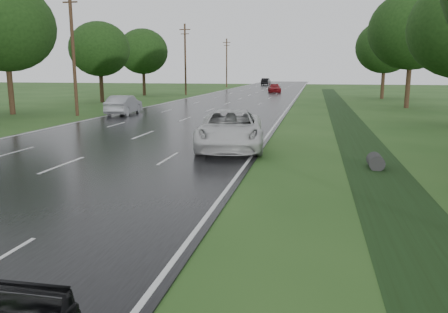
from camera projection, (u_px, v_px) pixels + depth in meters
name	position (u px, v px, depth m)	size (l,w,h in m)	color
road	(236.00, 100.00, 51.97)	(14.00, 180.00, 0.04)	black
edge_stripe_east	(293.00, 101.00, 50.62)	(0.12, 180.00, 0.01)	silver
edge_stripe_west	(182.00, 99.00, 53.31)	(0.12, 180.00, 0.01)	silver
center_line	(236.00, 100.00, 51.97)	(0.12, 180.00, 0.01)	silver
drainage_ditch	(355.00, 134.00, 24.42)	(2.20, 120.00, 0.56)	black
utility_pole_mid	(73.00, 48.00, 33.59)	(1.60, 0.26, 10.00)	#362516
utility_pole_far	(185.00, 58.00, 62.41)	(1.60, 0.26, 10.00)	#362516
utility_pole_distant	(227.00, 62.00, 91.22)	(1.60, 0.26, 10.00)	#362516
tree_east_d	(412.00, 31.00, 40.32)	(8.00, 8.00, 10.76)	#362516
tree_east_f	(385.00, 47.00, 53.97)	(7.20, 7.20, 9.62)	#362516
tree_west_c	(5.00, 27.00, 34.42)	(7.80, 7.80, 10.43)	#362516
tree_west_d	(100.00, 49.00, 47.91)	(6.60, 6.60, 8.80)	#362516
tree_west_f	(143.00, 51.00, 61.42)	(7.00, 7.00, 9.29)	#362516
white_pickup	(230.00, 129.00, 19.89)	(2.87, 6.23, 1.73)	silver
silver_sedan	(124.00, 105.00, 35.02)	(1.63, 4.68, 1.54)	#9C9EA5
far_car_red	(274.00, 88.00, 70.04)	(1.88, 4.63, 1.35)	maroon
far_car_dark	(266.00, 82.00, 105.42)	(1.71, 4.89, 1.61)	black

